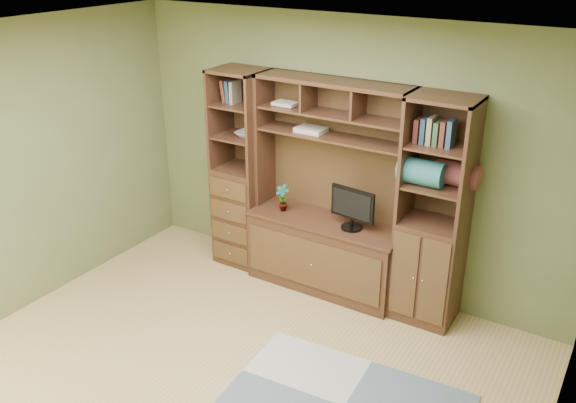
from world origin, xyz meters
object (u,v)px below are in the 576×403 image
Objects in this scene: left_tower at (241,170)px; monitor at (353,201)px; right_tower at (434,214)px; center_hutch at (326,191)px.

monitor is at bearing -3.31° from left_tower.
monitor is at bearing -174.13° from right_tower.
left_tower and right_tower have the same top height.
center_hutch is 0.30m from monitor.
center_hutch reaches higher than monitor.
left_tower is 1.00× the size of right_tower.
left_tower reaches higher than monitor.
center_hutch is at bearing -2.29° from left_tower.
right_tower is at bearing 0.00° from left_tower.
center_hutch and left_tower have the same top height.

